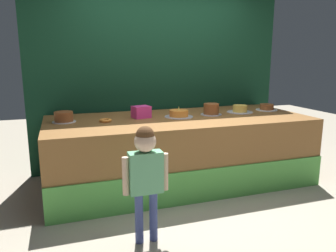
% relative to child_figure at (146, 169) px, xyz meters
% --- Properties ---
extents(ground_plane, '(12.00, 12.00, 0.00)m').
position_rel_child_figure_xyz_m(ground_plane, '(0.76, 0.56, -0.66)').
color(ground_plane, '#ADA38E').
extents(stage_platform, '(3.22, 1.38, 0.84)m').
position_rel_child_figure_xyz_m(stage_platform, '(0.76, 1.24, -0.24)').
color(stage_platform, brown).
rests_on(stage_platform, ground_plane).
extents(curtain_backdrop, '(3.66, 0.08, 2.91)m').
position_rel_child_figure_xyz_m(curtain_backdrop, '(0.76, 2.02, 0.80)').
color(curtain_backdrop, '#113823').
rests_on(curtain_backdrop, ground_plane).
extents(child_figure, '(0.39, 0.18, 1.02)m').
position_rel_child_figure_xyz_m(child_figure, '(0.00, 0.00, 0.00)').
color(child_figure, '#3F4C8C').
rests_on(child_figure, ground_plane).
extents(pink_box, '(0.24, 0.21, 0.15)m').
position_rel_child_figure_xyz_m(pink_box, '(0.30, 1.36, 0.25)').
color(pink_box, '#EF3996').
rests_on(pink_box, stage_platform).
extents(donut, '(0.14, 0.14, 0.03)m').
position_rel_child_figure_xyz_m(donut, '(-0.15, 1.24, 0.19)').
color(donut, orange).
rests_on(donut, stage_platform).
extents(cake_far_left, '(0.27, 0.27, 0.12)m').
position_rel_child_figure_xyz_m(cake_far_left, '(-0.61, 1.37, 0.23)').
color(cake_far_left, silver).
rests_on(cake_far_left, stage_platform).
extents(cake_left, '(0.36, 0.36, 0.14)m').
position_rel_child_figure_xyz_m(cake_left, '(0.76, 1.26, 0.22)').
color(cake_left, silver).
rests_on(cake_left, stage_platform).
extents(cake_center, '(0.27, 0.27, 0.15)m').
position_rel_child_figure_xyz_m(cake_center, '(1.22, 1.28, 0.25)').
color(cake_center, silver).
rests_on(cake_center, stage_platform).
extents(cake_right, '(0.35, 0.35, 0.10)m').
position_rel_child_figure_xyz_m(cake_right, '(1.67, 1.33, 0.22)').
color(cake_right, silver).
rests_on(cake_right, stage_platform).
extents(cake_far_right, '(0.30, 0.30, 0.09)m').
position_rel_child_figure_xyz_m(cake_far_right, '(2.13, 1.37, 0.21)').
color(cake_far_right, white).
rests_on(cake_far_right, stage_platform).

